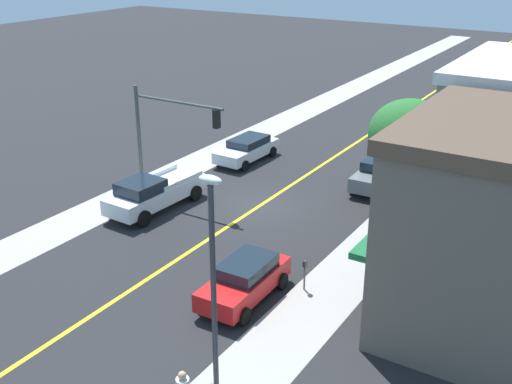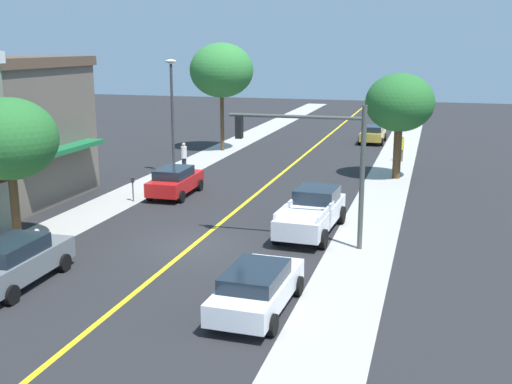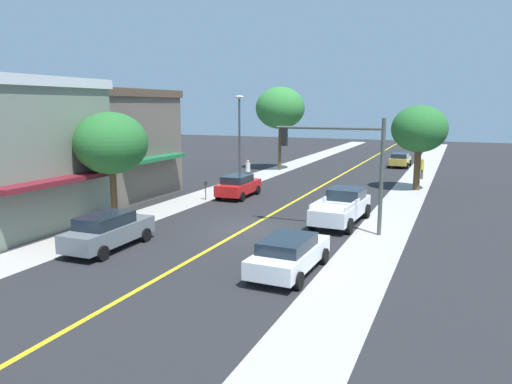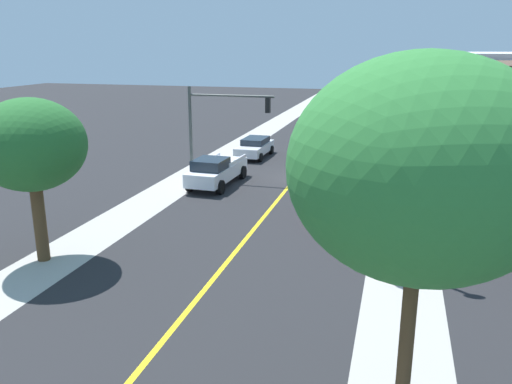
{
  "view_description": "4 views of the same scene",
  "coord_description": "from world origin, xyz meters",
  "views": [
    {
      "loc": [
        -15.2,
        24.87,
        12.79
      ],
      "look_at": [
        -1.4,
        2.61,
        1.98
      ],
      "focal_mm": 43.93,
      "sensor_mm": 36.0,
      "label": 1
    },
    {
      "loc": [
        9.12,
        -22.57,
        7.93
      ],
      "look_at": [
        1.98,
        2.33,
        1.82
      ],
      "focal_mm": 43.96,
      "sensor_mm": 36.0,
      "label": 2
    },
    {
      "loc": [
        9.95,
        -22.07,
        6.28
      ],
      "look_at": [
        -1.1,
        3.87,
        1.21
      ],
      "focal_mm": 33.79,
      "sensor_mm": 36.0,
      "label": 3
    },
    {
      "loc": [
        -6.05,
        31.94,
        8.14
      ],
      "look_at": [
        0.5,
        7.9,
        1.13
      ],
      "focal_mm": 36.77,
      "sensor_mm": 36.0,
      "label": 4
    }
  ],
  "objects": [
    {
      "name": "ground_plane",
      "position": [
        0.0,
        0.0,
        0.0
      ],
      "size": [
        140.0,
        140.0,
        0.0
      ],
      "primitive_type": "plane",
      "color": "#262628"
    },
    {
      "name": "sidewalk_left",
      "position": [
        -6.61,
        0.0,
        0.0
      ],
      "size": [
        2.63,
        126.0,
        0.01
      ],
      "primitive_type": "cube",
      "color": "#ADA8A0",
      "rests_on": "ground"
    },
    {
      "name": "sidewalk_right",
      "position": [
        6.61,
        0.0,
        0.0
      ],
      "size": [
        2.63,
        126.0,
        0.01
      ],
      "primitive_type": "cube",
      "color": "#ADA8A0",
      "rests_on": "ground"
    },
    {
      "name": "road_centerline_stripe",
      "position": [
        0.0,
        0.0,
        0.0
      ],
      "size": [
        0.2,
        126.0,
        0.0
      ],
      "primitive_type": "cube",
      "color": "yellow",
      "rests_on": "ground"
    },
    {
      "name": "tan_rowhouse",
      "position": [
        -14.14,
        4.47,
        3.68
      ],
      "size": [
        11.35,
        8.26,
        7.34
      ],
      "rotation": [
        0.0,
        0.0,
        -1.57
      ],
      "color": "#665B51",
      "rests_on": "ground"
    },
    {
      "name": "street_tree_left_near",
      "position": [
        7.03,
        15.69,
        4.55
      ],
      "size": [
        4.08,
        4.08,
        6.32
      ],
      "color": "brown",
      "rests_on": "ground"
    },
    {
      "name": "street_tree_right_corner",
      "position": [
        -6.5,
        22.55,
        6.05
      ],
      "size": [
        4.77,
        4.77,
        8.09
      ],
      "color": "brown",
      "rests_on": "ground"
    },
    {
      "name": "street_tree_left_far",
      "position": [
        -6.77,
        -2.02,
        4.34
      ],
      "size": [
        3.78,
        3.78,
        5.97
      ],
      "color": "brown",
      "rests_on": "ground"
    },
    {
      "name": "fire_hydrant",
      "position": [
        -5.84,
        -2.05,
        0.4
      ],
      "size": [
        0.44,
        0.24,
        0.81
      ],
      "color": "yellow",
      "rests_on": "ground"
    },
    {
      "name": "parking_meter",
      "position": [
        -5.7,
        5.99,
        0.84
      ],
      "size": [
        0.12,
        0.18,
        1.26
      ],
      "color": "#4C4C51",
      "rests_on": "ground"
    },
    {
      "name": "traffic_light_mast",
      "position": [
        4.72,
        1.44,
        3.84
      ],
      "size": [
        5.5,
        0.32,
        5.7
      ],
      "rotation": [
        0.0,
        0.0,
        3.14
      ],
      "color": "#474C47",
      "rests_on": "ground"
    },
    {
      "name": "street_lamp",
      "position": [
        -6.33,
        12.79,
        4.32
      ],
      "size": [
        0.7,
        0.36,
        7.08
      ],
      "color": "#38383D",
      "rests_on": "ground"
    },
    {
      "name": "red_sedan_left_curb",
      "position": [
        -4.09,
        7.74,
        0.81
      ],
      "size": [
        2.03,
        4.31,
        1.55
      ],
      "rotation": [
        0.0,
        0.0,
        1.59
      ],
      "color": "red",
      "rests_on": "ground"
    },
    {
      "name": "grey_sedan_left_curb",
      "position": [
        -4.15,
        -5.65,
        0.84
      ],
      "size": [
        2.01,
        4.68,
        1.61
      ],
      "rotation": [
        0.0,
        0.0,
        1.6
      ],
      "color": "slate",
      "rests_on": "ground"
    },
    {
      "name": "gold_sedan_right_curb",
      "position": [
        4.22,
        29.54,
        0.76
      ],
      "size": [
        2.0,
        4.24,
        1.43
      ],
      "rotation": [
        0.0,
        0.0,
        1.57
      ],
      "color": "#B29338",
      "rests_on": "ground"
    },
    {
      "name": "white_sedan_right_curb",
      "position": [
        4.24,
        -5.45,
        0.76
      ],
      "size": [
        2.14,
        4.66,
        1.42
      ],
      "rotation": [
        0.0,
        0.0,
        1.54
      ],
      "color": "silver",
      "rests_on": "ground"
    },
    {
      "name": "white_pickup_truck",
      "position": [
        4.26,
        3.17,
        0.9
      ],
      "size": [
        2.39,
        5.67,
        1.78
      ],
      "rotation": [
        0.0,
        0.0,
        1.52
      ],
      "color": "silver",
      "rests_on": "ground"
    },
    {
      "name": "pedestrian_yellow_shirt",
      "position": [
        7.0,
        21.54,
        0.97
      ],
      "size": [
        0.32,
        0.32,
        1.81
      ],
      "rotation": [
        0.0,
        0.0,
        4.8
      ],
      "color": "brown",
      "rests_on": "ground"
    },
    {
      "name": "pedestrian_white_shirt",
      "position": [
        -6.24,
        14.21,
        0.97
      ],
      "size": [
        0.38,
        0.38,
        1.83
      ],
      "rotation": [
        0.0,
        0.0,
        3.81
      ],
      "color": "black",
      "rests_on": "ground"
    },
    {
      "name": "small_dog",
      "position": [
        -6.39,
        13.22,
        0.4
      ],
      "size": [
        0.64,
        0.75,
        0.6
      ],
      "rotation": [
        0.0,
        0.0,
        5.36
      ],
      "color": "#C6B28C",
      "rests_on": "ground"
    }
  ]
}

